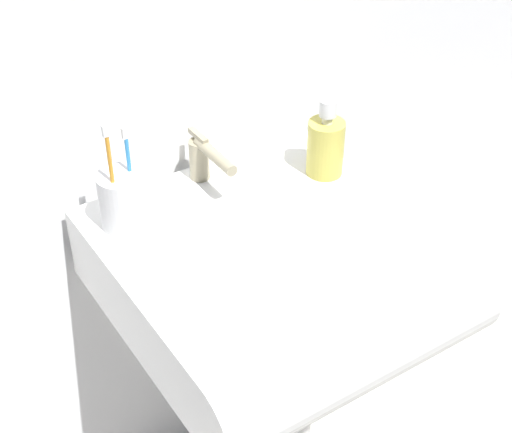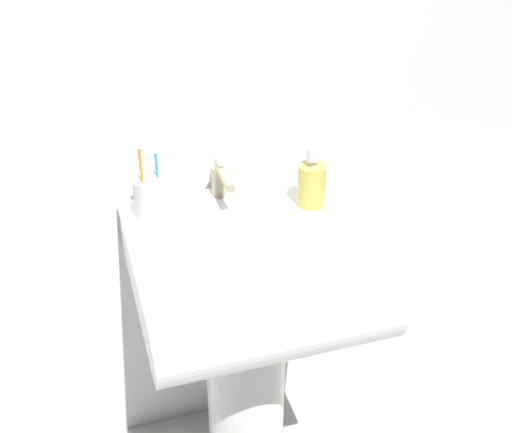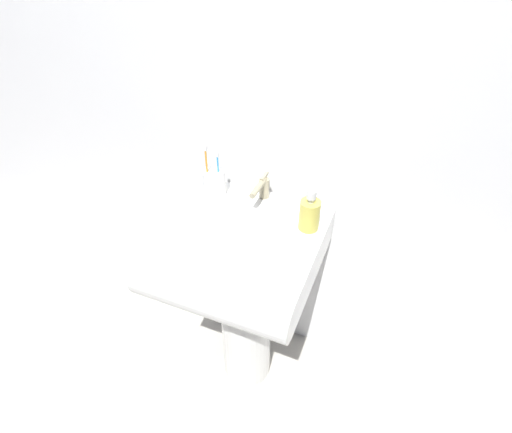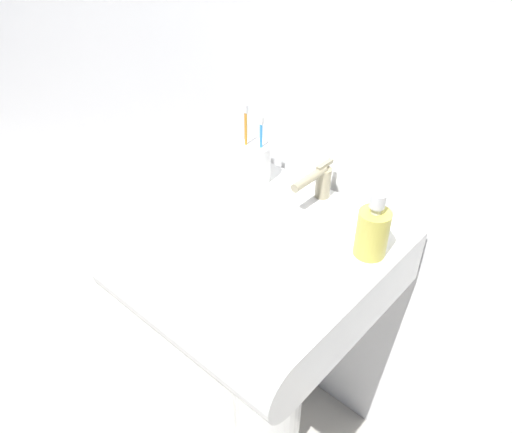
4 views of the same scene
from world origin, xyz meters
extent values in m
plane|color=#ADA89E|center=(0.00, 0.00, 0.00)|extent=(6.00, 6.00, 0.00)
cube|color=white|center=(0.00, 0.29, 1.20)|extent=(5.00, 0.05, 2.40)
cylinder|color=white|center=(0.00, 0.00, 0.35)|extent=(0.21, 0.21, 0.70)
cube|color=white|center=(0.00, 0.00, 0.78)|extent=(0.53, 0.49, 0.15)
cylinder|color=white|center=(0.00, -0.25, 0.78)|extent=(0.53, 0.15, 0.15)
cylinder|color=tan|center=(-0.01, 0.21, 0.89)|extent=(0.04, 0.04, 0.08)
cylinder|color=tan|center=(-0.01, 0.15, 0.93)|extent=(0.02, 0.12, 0.02)
cube|color=tan|center=(-0.01, 0.21, 0.94)|extent=(0.01, 0.06, 0.01)
cylinder|color=white|center=(-0.19, 0.15, 0.90)|extent=(0.09, 0.09, 0.10)
cylinder|color=orange|center=(-0.21, 0.14, 0.95)|extent=(0.01, 0.01, 0.18)
cube|color=white|center=(-0.21, 0.14, 1.05)|extent=(0.01, 0.01, 0.02)
cylinder|color=#338CD8|center=(-0.17, 0.15, 0.94)|extent=(0.01, 0.01, 0.15)
cube|color=white|center=(-0.17, 0.15, 1.03)|extent=(0.01, 0.01, 0.02)
cylinder|color=gold|center=(0.20, 0.09, 0.90)|extent=(0.07, 0.07, 0.11)
cylinder|color=silver|center=(0.20, 0.09, 0.97)|extent=(0.02, 0.02, 0.01)
cylinder|color=silver|center=(0.20, 0.09, 0.99)|extent=(0.03, 0.03, 0.03)
camera|label=1|loc=(-0.59, -0.89, 1.69)|focal=55.00mm
camera|label=2|loc=(-0.34, -1.21, 1.67)|focal=45.00mm
camera|label=3|loc=(0.44, -0.96, 1.73)|focal=28.00mm
camera|label=4|loc=(0.57, -0.70, 1.56)|focal=35.00mm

